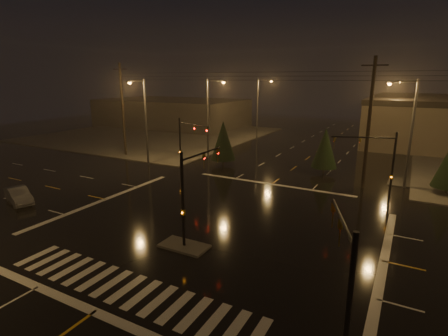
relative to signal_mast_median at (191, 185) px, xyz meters
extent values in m
plane|color=black|center=(0.00, 3.07, -3.75)|extent=(140.00, 140.00, 0.00)
cube|color=#43413C|center=(-30.00, 33.07, -3.69)|extent=(36.00, 36.00, 0.12)
cube|color=#43413C|center=(0.00, -0.93, -3.68)|extent=(3.00, 1.60, 0.15)
cube|color=beige|center=(0.00, -5.93, -3.75)|extent=(15.00, 2.60, 0.01)
cube|color=beige|center=(0.00, -7.93, -3.75)|extent=(16.00, 0.50, 0.01)
cube|color=beige|center=(0.00, 14.07, -3.75)|extent=(16.00, 0.50, 0.01)
cube|color=#393332|center=(-35.00, 45.07, -0.95)|extent=(30.00, 18.00, 5.60)
cylinder|color=black|center=(0.00, -0.93, -0.75)|extent=(0.18, 0.18, 6.00)
cylinder|color=black|center=(0.00, 1.32, 1.75)|extent=(0.12, 4.50, 0.12)
imported|color=#594707|center=(0.00, 3.35, 1.70)|extent=(0.16, 0.20, 1.00)
cube|color=#594707|center=(0.00, -0.93, -1.45)|extent=(0.25, 0.18, 0.35)
cylinder|color=black|center=(10.50, 13.57, -0.75)|extent=(0.18, 0.18, 6.00)
cylinder|color=black|center=(8.15, 12.72, 1.75)|extent=(4.74, 1.82, 0.12)
imported|color=#594707|center=(6.04, 11.95, 1.70)|extent=(0.24, 0.22, 1.00)
cube|color=#594707|center=(10.50, 13.57, -1.45)|extent=(0.25, 0.18, 0.35)
cylinder|color=black|center=(-10.50, 13.57, -0.75)|extent=(0.18, 0.18, 6.00)
cylinder|color=black|center=(-8.15, 12.72, 1.75)|extent=(4.74, 1.82, 0.12)
imported|color=#594707|center=(-6.04, 11.95, 1.70)|extent=(0.24, 0.22, 1.00)
cube|color=#594707|center=(-10.50, 13.57, -1.45)|extent=(0.25, 0.18, 0.35)
cylinder|color=black|center=(10.50, -7.43, -0.75)|extent=(0.18, 0.18, 6.00)
cylinder|color=black|center=(9.82, -5.55, 1.75)|extent=(1.48, 3.80, 0.12)
imported|color=#594707|center=(9.20, -3.86, 1.70)|extent=(0.22, 0.24, 1.00)
cylinder|color=#38383A|center=(-11.50, 21.07, 1.25)|extent=(0.24, 0.24, 10.00)
cylinder|color=#38383A|center=(-10.30, 21.07, 6.05)|extent=(2.40, 0.14, 0.14)
cube|color=#38383A|center=(-9.20, 21.07, 6.00)|extent=(0.70, 0.30, 0.18)
sphere|color=orange|center=(-9.20, 21.07, 5.87)|extent=(0.32, 0.32, 0.32)
cylinder|color=#38383A|center=(-11.50, 37.07, 1.25)|extent=(0.24, 0.24, 10.00)
cylinder|color=#38383A|center=(-10.30, 37.07, 6.05)|extent=(2.40, 0.14, 0.14)
cube|color=#38383A|center=(-9.20, 37.07, 6.00)|extent=(0.70, 0.30, 0.18)
sphere|color=orange|center=(-9.20, 37.07, 5.87)|extent=(0.32, 0.32, 0.32)
cylinder|color=#38383A|center=(11.50, 19.07, 1.25)|extent=(0.24, 0.24, 10.00)
cylinder|color=#38383A|center=(10.30, 19.07, 6.05)|extent=(2.40, 0.14, 0.14)
cube|color=#38383A|center=(9.20, 19.07, 6.00)|extent=(0.70, 0.30, 0.18)
sphere|color=orange|center=(9.20, 19.07, 5.87)|extent=(0.32, 0.32, 0.32)
cylinder|color=#38383A|center=(11.50, 39.07, 1.25)|extent=(0.24, 0.24, 10.00)
cylinder|color=#38383A|center=(10.30, 39.07, 6.05)|extent=(2.40, 0.14, 0.14)
cube|color=#38383A|center=(9.20, 39.07, 6.00)|extent=(0.70, 0.30, 0.18)
sphere|color=orange|center=(9.20, 39.07, 5.87)|extent=(0.32, 0.32, 0.32)
cylinder|color=#38383A|center=(-16.00, 14.57, 1.25)|extent=(0.24, 0.24, 10.00)
cylinder|color=#38383A|center=(-16.00, 13.37, 6.05)|extent=(0.14, 2.40, 0.14)
cube|color=#38383A|center=(-16.00, 12.27, 6.00)|extent=(0.30, 0.70, 0.18)
sphere|color=orange|center=(-16.00, 12.27, 5.87)|extent=(0.32, 0.32, 0.32)
cylinder|color=black|center=(-22.00, 17.07, 2.25)|extent=(0.32, 0.32, 12.00)
cube|color=black|center=(-22.00, 17.07, 7.45)|extent=(2.20, 0.12, 0.12)
cylinder|color=black|center=(8.00, 17.07, 2.25)|extent=(0.32, 0.32, 12.00)
cube|color=black|center=(8.00, 17.07, 7.45)|extent=(2.20, 0.12, 0.12)
cylinder|color=black|center=(14.86, 18.57, -3.40)|extent=(0.18, 0.18, 0.70)
cylinder|color=black|center=(-7.89, 18.59, -3.40)|extent=(0.18, 0.18, 0.70)
cone|color=black|center=(-7.89, 18.59, -0.76)|extent=(2.93, 2.93, 4.58)
cylinder|color=black|center=(3.52, 20.52, -3.40)|extent=(0.18, 0.18, 0.70)
cone|color=black|center=(3.52, 20.52, -0.92)|extent=(2.73, 2.73, 4.27)
imported|color=slate|center=(-16.61, -1.00, -3.09)|extent=(4.23, 2.59, 1.32)
camera|label=1|loc=(11.52, -17.02, 6.38)|focal=28.00mm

